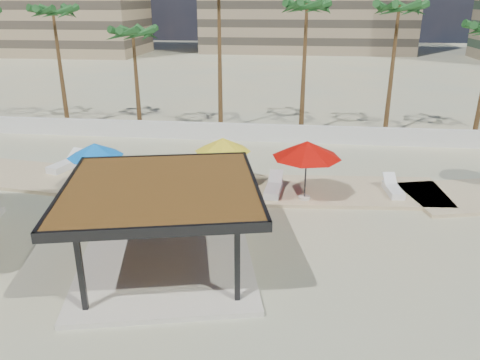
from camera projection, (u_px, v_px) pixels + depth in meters
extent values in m
plane|color=#C5B382|center=(223.00, 261.00, 17.42)|extent=(200.00, 200.00, 0.00)
cube|color=#C6B284|center=(27.00, 176.00, 25.64)|extent=(16.40, 6.19, 0.24)
cube|color=#C6B284|center=(282.00, 191.00, 23.67)|extent=(16.24, 5.11, 0.24)
cube|color=silver|center=(257.00, 133.00, 32.03)|extent=(56.00, 0.30, 1.20)
cube|color=beige|center=(166.00, 267.00, 16.86)|extent=(7.41, 7.41, 0.19)
cube|color=black|center=(80.00, 269.00, 13.91)|extent=(0.20, 0.20, 2.82)
cube|color=black|center=(106.00, 205.00, 18.27)|extent=(0.20, 0.20, 2.82)
cube|color=black|center=(237.00, 260.00, 14.37)|extent=(0.20, 0.20, 2.82)
cube|color=black|center=(226.00, 200.00, 18.73)|extent=(0.20, 0.20, 2.82)
cube|color=brown|center=(161.00, 189.00, 15.77)|extent=(7.64, 7.64, 0.26)
cube|color=black|center=(155.00, 232.00, 12.80)|extent=(6.35, 1.53, 0.32)
cube|color=black|center=(165.00, 159.00, 18.73)|extent=(6.35, 1.53, 0.32)
cube|color=black|center=(63.00, 192.00, 15.45)|extent=(1.53, 6.35, 0.32)
cube|color=black|center=(255.00, 185.00, 16.08)|extent=(1.53, 6.35, 0.32)
cylinder|color=beige|center=(223.00, 184.00, 24.04)|extent=(0.49, 0.49, 0.12)
cylinder|color=#262628|center=(223.00, 164.00, 23.64)|extent=(0.07, 0.07, 2.35)
cone|color=yellow|center=(223.00, 145.00, 23.28)|extent=(3.07, 3.07, 0.68)
cylinder|color=beige|center=(304.00, 198.00, 22.37)|extent=(0.56, 0.56, 0.13)
cylinder|color=#262628|center=(306.00, 173.00, 21.92)|extent=(0.08, 0.08, 2.68)
cone|color=#AB0904|center=(307.00, 149.00, 21.50)|extent=(3.73, 3.73, 0.78)
cylinder|color=beige|center=(99.00, 189.00, 23.48)|extent=(0.47, 0.47, 0.11)
cylinder|color=#262628|center=(97.00, 168.00, 23.09)|extent=(0.07, 0.07, 2.26)
cone|color=blue|center=(95.00, 150.00, 22.74)|extent=(3.55, 3.55, 0.66)
cube|color=white|center=(65.00, 166.00, 26.41)|extent=(1.38, 2.33, 0.31)
cube|color=white|center=(65.00, 163.00, 26.34)|extent=(1.38, 2.33, 0.07)
cube|color=white|center=(75.00, 154.00, 26.98)|extent=(0.92, 0.94, 0.56)
cube|color=white|center=(273.00, 190.00, 23.10)|extent=(0.89, 2.11, 0.29)
cube|color=white|center=(274.00, 186.00, 23.04)|extent=(0.89, 2.11, 0.06)
cube|color=white|center=(276.00, 176.00, 23.68)|extent=(0.74, 0.77, 0.52)
cube|color=white|center=(393.00, 191.00, 23.03)|extent=(0.83, 1.91, 0.26)
cube|color=white|center=(393.00, 188.00, 22.97)|extent=(0.83, 1.91, 0.06)
cube|color=white|center=(390.00, 178.00, 23.57)|extent=(0.67, 0.70, 0.47)
cone|color=brown|center=(61.00, 69.00, 34.84)|extent=(0.36, 0.36, 8.53)
ellipsoid|color=#1B4D1E|center=(53.00, 12.00, 33.39)|extent=(3.00, 3.00, 1.80)
cone|color=brown|center=(137.00, 82.00, 33.88)|extent=(0.36, 0.36, 7.14)
ellipsoid|color=#1B4D1E|center=(133.00, 34.00, 32.69)|extent=(3.00, 3.00, 1.80)
cone|color=brown|center=(220.00, 59.00, 33.40)|extent=(0.36, 0.36, 10.33)
cone|color=brown|center=(304.00, 71.00, 32.56)|extent=(0.36, 0.36, 8.89)
ellipsoid|color=#1B4D1E|center=(307.00, 7.00, 31.05)|extent=(3.00, 3.00, 1.80)
cone|color=brown|center=(392.00, 73.00, 32.11)|extent=(0.36, 0.36, 8.79)
ellipsoid|color=#1B4D1E|center=(399.00, 9.00, 30.62)|extent=(3.00, 3.00, 1.80)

